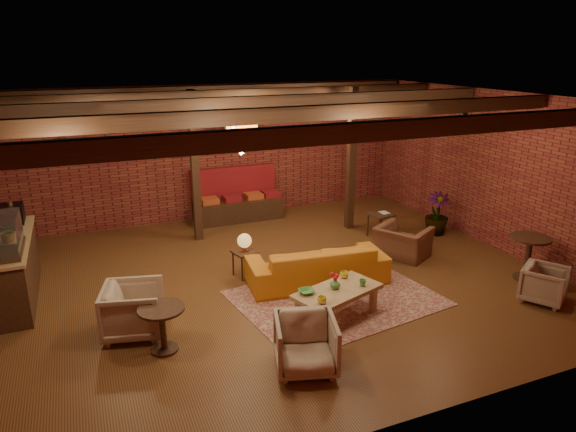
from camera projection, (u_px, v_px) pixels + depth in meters
name	position (u px, v px, depth m)	size (l,w,h in m)	color
floor	(265.00, 282.00, 9.19)	(10.00, 10.00, 0.00)	#442811
ceiling	(263.00, 100.00, 8.19)	(10.00, 8.00, 0.02)	black
wall_back	(207.00, 153.00, 12.21)	(10.00, 0.02, 3.20)	maroon
wall_front	(399.00, 296.00, 5.18)	(10.00, 0.02, 3.20)	maroon
wall_right	(493.00, 170.00, 10.51)	(0.02, 8.00, 3.20)	maroon
ceiling_beams	(263.00, 107.00, 8.23)	(9.80, 6.40, 0.22)	black
ceiling_pipe	(234.00, 111.00, 9.71)	(0.12, 0.12, 9.60)	black
post_left	(195.00, 167.00, 10.76)	(0.16, 0.16, 3.20)	black
post_right	(351.00, 160.00, 11.47)	(0.16, 0.16, 3.20)	black
service_counter	(7.00, 254.00, 8.33)	(0.80, 2.50, 1.60)	black
plant_counter	(10.00, 225.00, 8.41)	(0.35, 0.39, 0.30)	#337F33
banquette	(238.00, 200.00, 12.37)	(2.10, 0.70, 1.00)	maroon
service_sign	(241.00, 125.00, 11.40)	(0.86, 0.06, 0.30)	orange
ceiling_spotlights	(263.00, 121.00, 8.30)	(6.40, 4.40, 0.28)	black
rug	(336.00, 298.00, 8.58)	(3.17, 2.42, 0.01)	maroon
sofa	(317.00, 264.00, 9.05)	(2.45, 0.96, 0.71)	#BF6B1A
coffee_table	(336.00, 293.00, 7.85)	(1.52, 1.09, 0.72)	#A8844E
side_table_lamp	(245.00, 244.00, 9.24)	(0.47, 0.47, 0.82)	black
round_table_left	(162.00, 322.00, 6.97)	(0.63, 0.63, 0.66)	black
armchair_a	(133.00, 308.00, 7.40)	(0.82, 0.76, 0.84)	beige
armchair_b	(306.00, 342.00, 6.58)	(0.77, 0.73, 0.80)	beige
armchair_right	(403.00, 237.00, 10.17)	(0.97, 0.63, 0.84)	brown
side_table_book	(381.00, 215.00, 11.23)	(0.55, 0.55, 0.56)	black
round_table_right	(529.00, 251.00, 9.15)	(0.69, 0.69, 0.81)	black
armchair_far	(545.00, 283.00, 8.40)	(0.65, 0.61, 0.67)	beige
plant_tall	(441.00, 172.00, 11.12)	(1.59, 1.59, 2.85)	#4C7F4C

